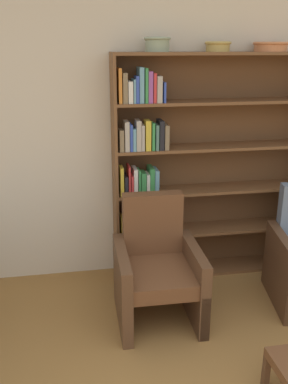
% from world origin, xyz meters
% --- Properties ---
extents(wall_back, '(12.00, 0.06, 2.75)m').
position_xyz_m(wall_back, '(0.00, 2.80, 1.38)').
color(wall_back, beige).
rests_on(wall_back, ground).
extents(bookshelf, '(1.83, 0.30, 2.02)m').
position_xyz_m(bookshelf, '(0.35, 2.63, 0.97)').
color(bookshelf, brown).
rests_on(bookshelf, ground).
extents(bowl_sage, '(0.22, 0.22, 0.11)m').
position_xyz_m(bowl_sage, '(0.00, 2.61, 2.08)').
color(bowl_sage, gray).
rests_on(bowl_sage, bookshelf).
extents(bowl_brass, '(0.22, 0.22, 0.08)m').
position_xyz_m(bowl_brass, '(0.51, 2.61, 2.06)').
color(bowl_brass, tan).
rests_on(bowl_brass, bookshelf).
extents(bowl_slate, '(0.30, 0.30, 0.08)m').
position_xyz_m(bowl_slate, '(0.97, 2.61, 2.06)').
color(bowl_slate, '#C67547').
rests_on(bowl_slate, bookshelf).
extents(armchair_leather, '(0.65, 0.69, 0.96)m').
position_xyz_m(armchair_leather, '(-0.12, 1.98, 0.41)').
color(armchair_leather, brown).
rests_on(armchair_leather, ground).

